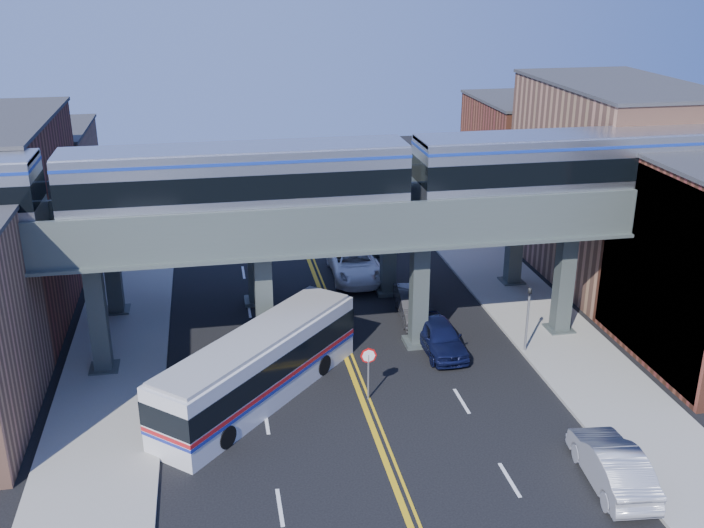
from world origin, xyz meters
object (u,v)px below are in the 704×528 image
(car_lane_d, at_px, (374,235))
(stop_sign, at_px, (368,365))
(car_lane_b, at_px, (414,305))
(car_lane_c, at_px, (354,264))
(transit_bus, at_px, (259,367))
(car_parked_curb, at_px, (612,465))
(transit_train, at_px, (237,181))
(traffic_signal, at_px, (528,312))
(car_lane_a, at_px, (440,336))

(car_lane_d, bearing_deg, stop_sign, -95.42)
(car_lane_b, bearing_deg, car_lane_c, 112.64)
(transit_bus, distance_m, car_parked_curb, 15.66)
(transit_train, height_order, transit_bus, transit_train)
(transit_train, bearing_deg, car_parked_curb, -44.23)
(traffic_signal, bearing_deg, transit_train, 171.99)
(stop_sign, xyz_separation_m, car_lane_c, (2.18, 14.94, -0.88))
(transit_train, distance_m, car_lane_b, 13.31)
(stop_sign, relative_size, car_lane_d, 0.48)
(transit_train, bearing_deg, car_lane_d, 57.37)
(stop_sign, relative_size, car_lane_c, 0.41)
(stop_sign, relative_size, traffic_signal, 0.64)
(stop_sign, height_order, transit_bus, transit_bus)
(car_lane_d, bearing_deg, car_lane_a, -82.89)
(traffic_signal, bearing_deg, car_lane_b, 131.00)
(stop_sign, distance_m, transit_bus, 5.01)
(car_lane_a, distance_m, car_lane_b, 4.17)
(traffic_signal, relative_size, car_parked_curb, 0.78)
(car_lane_d, bearing_deg, car_lane_b, -84.15)
(transit_bus, xyz_separation_m, car_lane_a, (9.52, 3.07, -0.78))
(transit_train, relative_size, transit_bus, 4.58)
(car_lane_c, bearing_deg, car_lane_b, -70.17)
(stop_sign, height_order, car_lane_b, stop_sign)
(car_lane_a, bearing_deg, car_lane_d, 87.72)
(transit_bus, bearing_deg, car_lane_b, -10.05)
(car_lane_c, bearing_deg, transit_bus, -115.12)
(traffic_signal, bearing_deg, car_lane_c, 119.38)
(car_lane_d, bearing_deg, transit_bus, -108.65)
(stop_sign, relative_size, car_lane_a, 0.54)
(car_parked_curb, bearing_deg, traffic_signal, -89.59)
(transit_bus, bearing_deg, car_parked_curb, -82.70)
(traffic_signal, bearing_deg, car_lane_d, 103.39)
(transit_bus, bearing_deg, traffic_signal, -39.71)
(car_lane_a, xyz_separation_m, car_lane_b, (-0.25, 4.16, -0.02))
(transit_train, distance_m, car_lane_a, 13.13)
(transit_train, xyz_separation_m, car_lane_c, (7.50, 9.94, -8.49))
(traffic_signal, height_order, transit_bus, traffic_signal)
(traffic_signal, xyz_separation_m, car_lane_b, (-4.54, 5.22, -1.49))
(stop_sign, bearing_deg, car_lane_b, 62.04)
(car_parked_curb, bearing_deg, stop_sign, -39.50)
(car_lane_d, xyz_separation_m, car_parked_curb, (3.25, -28.56, 0.07))
(transit_bus, xyz_separation_m, car_lane_d, (9.61, 19.65, -0.82))
(stop_sign, height_order, traffic_signal, traffic_signal)
(stop_sign, relative_size, transit_bus, 0.24)
(car_lane_d, bearing_deg, traffic_signal, -69.21)
(transit_bus, distance_m, car_lane_b, 11.78)
(traffic_signal, bearing_deg, transit_bus, -171.73)
(car_lane_b, distance_m, car_parked_curb, 16.53)
(car_lane_b, bearing_deg, car_parked_curb, -72.84)
(car_lane_a, bearing_deg, transit_bus, -164.14)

